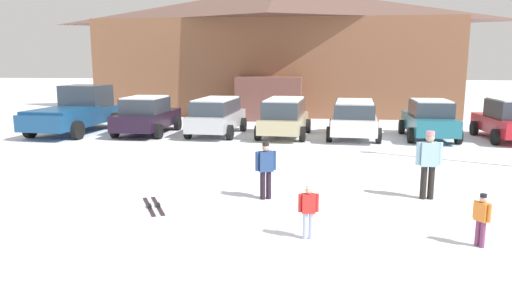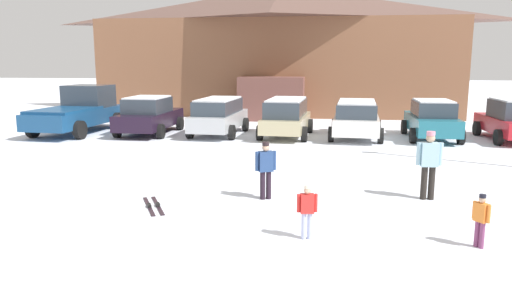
{
  "view_description": "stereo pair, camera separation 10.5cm",
  "coord_description": "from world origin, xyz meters",
  "px_view_note": "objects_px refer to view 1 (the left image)",
  "views": [
    {
      "loc": [
        1.25,
        -6.57,
        3.34
      ],
      "look_at": [
        -0.28,
        5.24,
        1.1
      ],
      "focal_mm": 35.0,
      "sensor_mm": 36.0,
      "label": 1
    },
    {
      "loc": [
        1.35,
        -6.55,
        3.34
      ],
      "look_at": [
        -0.28,
        5.24,
        1.1
      ],
      "focal_mm": 35.0,
      "sensor_mm": 36.0,
      "label": 2
    }
  ],
  "objects_px": {
    "parked_white_suv": "(354,118)",
    "skier_child_in_orange_jacket": "(482,217)",
    "pickup_truck": "(77,111)",
    "skier_adult_in_blue_parka": "(429,161)",
    "ski_lodge": "(278,49)",
    "parked_silver_wagon": "(217,115)",
    "parked_red_sedan": "(511,120)",
    "parked_black_sedan": "(147,115)",
    "parked_beige_suv": "(284,116)",
    "skier_teen_in_navy_coat": "(266,167)",
    "skier_child_in_red_jacket": "(308,209)",
    "parked_teal_hatchback": "(429,119)",
    "pair_of_skis": "(154,206)"
  },
  "relations": [
    {
      "from": "parked_white_suv",
      "to": "parked_teal_hatchback",
      "type": "bearing_deg",
      "value": 1.71
    },
    {
      "from": "parked_white_suv",
      "to": "parked_silver_wagon",
      "type": "bearing_deg",
      "value": 179.5
    },
    {
      "from": "ski_lodge",
      "to": "parked_teal_hatchback",
      "type": "height_order",
      "value": "ski_lodge"
    },
    {
      "from": "parked_black_sedan",
      "to": "parked_white_suv",
      "type": "xyz_separation_m",
      "value": [
        9.28,
        0.09,
        0.01
      ]
    },
    {
      "from": "parked_white_suv",
      "to": "parked_red_sedan",
      "type": "height_order",
      "value": "parked_red_sedan"
    },
    {
      "from": "skier_adult_in_blue_parka",
      "to": "parked_silver_wagon",
      "type": "bearing_deg",
      "value": 126.71
    },
    {
      "from": "skier_teen_in_navy_coat",
      "to": "skier_adult_in_blue_parka",
      "type": "xyz_separation_m",
      "value": [
        3.89,
        0.51,
        0.15
      ]
    },
    {
      "from": "pickup_truck",
      "to": "parked_teal_hatchback",
      "type": "bearing_deg",
      "value": 0.34
    },
    {
      "from": "pair_of_skis",
      "to": "pickup_truck",
      "type": "bearing_deg",
      "value": 123.69
    },
    {
      "from": "ski_lodge",
      "to": "parked_silver_wagon",
      "type": "xyz_separation_m",
      "value": [
        -1.76,
        -11.75,
        -3.16
      ]
    },
    {
      "from": "parked_white_suv",
      "to": "skier_child_in_orange_jacket",
      "type": "relative_size",
      "value": 4.61
    },
    {
      "from": "parked_beige_suv",
      "to": "pair_of_skis",
      "type": "height_order",
      "value": "parked_beige_suv"
    },
    {
      "from": "parked_white_suv",
      "to": "parked_red_sedan",
      "type": "bearing_deg",
      "value": 0.59
    },
    {
      "from": "parked_black_sedan",
      "to": "parked_silver_wagon",
      "type": "height_order",
      "value": "parked_black_sedan"
    },
    {
      "from": "parked_white_suv",
      "to": "pickup_truck",
      "type": "bearing_deg",
      "value": 180.0
    },
    {
      "from": "parked_teal_hatchback",
      "to": "skier_teen_in_navy_coat",
      "type": "xyz_separation_m",
      "value": [
        -5.9,
        -10.25,
        -0.05
      ]
    },
    {
      "from": "parked_teal_hatchback",
      "to": "skier_child_in_orange_jacket",
      "type": "xyz_separation_m",
      "value": [
        -1.7,
        -12.89,
        -0.29
      ]
    },
    {
      "from": "parked_beige_suv",
      "to": "skier_teen_in_navy_coat",
      "type": "relative_size",
      "value": 3.14
    },
    {
      "from": "parked_white_suv",
      "to": "skier_child_in_red_jacket",
      "type": "height_order",
      "value": "parked_white_suv"
    },
    {
      "from": "parked_silver_wagon",
      "to": "parked_white_suv",
      "type": "distance_m",
      "value": 6.08
    },
    {
      "from": "parked_beige_suv",
      "to": "skier_adult_in_blue_parka",
      "type": "xyz_separation_m",
      "value": [
        4.18,
        -9.61,
        0.04
      ]
    },
    {
      "from": "parked_black_sedan",
      "to": "skier_child_in_orange_jacket",
      "type": "distance_m",
      "value": 16.64
    },
    {
      "from": "ski_lodge",
      "to": "skier_child_in_orange_jacket",
      "type": "xyz_separation_m",
      "value": [
        5.78,
        -24.59,
        -3.49
      ]
    },
    {
      "from": "ski_lodge",
      "to": "skier_adult_in_blue_parka",
      "type": "xyz_separation_m",
      "value": [
        5.47,
        -21.44,
        -3.11
      ]
    },
    {
      "from": "pickup_truck",
      "to": "skier_child_in_orange_jacket",
      "type": "relative_size",
      "value": 5.84
    },
    {
      "from": "parked_silver_wagon",
      "to": "parked_white_suv",
      "type": "relative_size",
      "value": 0.97
    },
    {
      "from": "parked_teal_hatchback",
      "to": "parked_white_suv",
      "type": "bearing_deg",
      "value": -178.29
    },
    {
      "from": "parked_black_sedan",
      "to": "parked_teal_hatchback",
      "type": "bearing_deg",
      "value": 0.83
    },
    {
      "from": "pickup_truck",
      "to": "skier_adult_in_blue_parka",
      "type": "distance_m",
      "value": 16.85
    },
    {
      "from": "parked_black_sedan",
      "to": "pair_of_skis",
      "type": "relative_size",
      "value": 2.92
    },
    {
      "from": "ski_lodge",
      "to": "pair_of_skis",
      "type": "height_order",
      "value": "ski_lodge"
    },
    {
      "from": "parked_red_sedan",
      "to": "skier_child_in_orange_jacket",
      "type": "height_order",
      "value": "parked_red_sedan"
    },
    {
      "from": "pickup_truck",
      "to": "skier_teen_in_navy_coat",
      "type": "distance_m",
      "value": 14.2
    },
    {
      "from": "ski_lodge",
      "to": "skier_teen_in_navy_coat",
      "type": "height_order",
      "value": "ski_lodge"
    },
    {
      "from": "parked_silver_wagon",
      "to": "skier_adult_in_blue_parka",
      "type": "bearing_deg",
      "value": -53.29
    },
    {
      "from": "parked_teal_hatchback",
      "to": "skier_child_in_orange_jacket",
      "type": "height_order",
      "value": "parked_teal_hatchback"
    },
    {
      "from": "parked_black_sedan",
      "to": "skier_child_in_orange_jacket",
      "type": "relative_size",
      "value": 4.49
    },
    {
      "from": "parked_black_sedan",
      "to": "skier_adult_in_blue_parka",
      "type": "relative_size",
      "value": 2.66
    },
    {
      "from": "parked_silver_wagon",
      "to": "pickup_truck",
      "type": "relative_size",
      "value": 0.77
    },
    {
      "from": "parked_beige_suv",
      "to": "skier_teen_in_navy_coat",
      "type": "height_order",
      "value": "parked_beige_suv"
    },
    {
      "from": "skier_child_in_orange_jacket",
      "to": "skier_adult_in_blue_parka",
      "type": "relative_size",
      "value": 0.59
    },
    {
      "from": "parked_black_sedan",
      "to": "skier_child_in_orange_jacket",
      "type": "bearing_deg",
      "value": -49.81
    },
    {
      "from": "parked_beige_suv",
      "to": "pair_of_skis",
      "type": "bearing_deg",
      "value": -101.22
    },
    {
      "from": "parked_silver_wagon",
      "to": "skier_child_in_orange_jacket",
      "type": "distance_m",
      "value": 14.89
    },
    {
      "from": "skier_child_in_orange_jacket",
      "to": "parked_teal_hatchback",
      "type": "bearing_deg",
      "value": 82.47
    },
    {
      "from": "parked_black_sedan",
      "to": "skier_adult_in_blue_parka",
      "type": "height_order",
      "value": "parked_black_sedan"
    },
    {
      "from": "parked_teal_hatchback",
      "to": "skier_adult_in_blue_parka",
      "type": "height_order",
      "value": "parked_teal_hatchback"
    },
    {
      "from": "parked_red_sedan",
      "to": "pickup_truck",
      "type": "distance_m",
      "value": 19.12
    },
    {
      "from": "parked_silver_wagon",
      "to": "skier_adult_in_blue_parka",
      "type": "relative_size",
      "value": 2.66
    },
    {
      "from": "skier_adult_in_blue_parka",
      "to": "parked_white_suv",
      "type": "bearing_deg",
      "value": 96.82
    }
  ]
}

